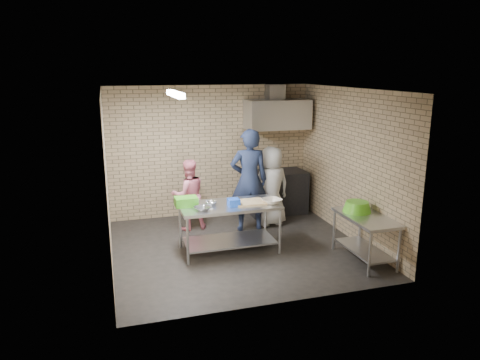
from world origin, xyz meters
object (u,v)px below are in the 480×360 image
object	(u,v)px
man_navy	(249,180)
bottle_green	(294,117)
stove	(277,192)
bottle_red	(276,117)
blue_tub	(234,202)
side_counter	(365,238)
woman_pink	(189,195)
prep_table	(229,228)
green_basin	(357,207)
woman_white	(271,186)
green_crate	(186,202)

from	to	relation	value
man_navy	bottle_green	bearing A→B (deg)	-131.90
stove	bottle_red	xyz separation A→B (m)	(0.05, 0.24, 1.58)
stove	blue_tub	bearing A→B (deg)	-128.59
side_counter	woman_pink	world-z (taller)	woman_pink
prep_table	green_basin	bearing A→B (deg)	-20.90
prep_table	side_counter	size ratio (longest dim) A/B	1.37
bottle_green	woman_white	world-z (taller)	bottle_green
prep_table	blue_tub	bearing A→B (deg)	-63.43
man_navy	woman_pink	distance (m)	1.19
prep_table	woman_white	bearing A→B (deg)	42.80
bottle_green	man_navy	xyz separation A→B (m)	(-1.34, -1.09, -1.04)
bottle_red	woman_white	xyz separation A→B (m)	(-0.43, -0.93, -1.25)
green_crate	stove	bearing A→B (deg)	36.22
stove	blue_tub	world-z (taller)	blue_tub
blue_tub	woman_pink	bearing A→B (deg)	110.47
stove	side_counter	bearing A→B (deg)	-80.71
green_basin	woman_white	bearing A→B (deg)	114.27
stove	blue_tub	size ratio (longest dim) A/B	6.55
prep_table	bottle_green	world-z (taller)	bottle_green
prep_table	side_counter	xyz separation A→B (m)	(1.98, -1.00, -0.04)
stove	bottle_green	bearing A→B (deg)	28.07
green_basin	side_counter	bearing A→B (deg)	-85.43
stove	man_navy	bearing A→B (deg)	-136.40
prep_table	woman_pink	distance (m)	1.37
stove	bottle_green	distance (m)	1.65
side_counter	stove	size ratio (longest dim) A/B	1.00
green_crate	woman_pink	bearing A→B (deg)	78.04
stove	green_crate	distance (m)	2.80
blue_tub	woman_pink	distance (m)	1.47
prep_table	bottle_red	bearing A→B (deg)	51.61
bottle_green	green_basin	bearing A→B (deg)	-90.42
green_crate	blue_tub	size ratio (longest dim) A/B	2.00
blue_tub	bottle_green	bearing A→B (deg)	47.34
green_basin	bottle_red	bearing A→B (deg)	97.90
side_counter	man_navy	xyz separation A→B (m)	(-1.34, 1.90, 0.60)
green_crate	green_basin	bearing A→B (deg)	-18.08
bottle_green	bottle_red	bearing A→B (deg)	180.00
stove	woman_white	bearing A→B (deg)	-119.03
green_crate	green_basin	xyz separation A→B (m)	(2.66, -0.87, -0.06)
prep_table	green_basin	size ratio (longest dim) A/B	3.58
green_crate	bottle_red	bearing A→B (deg)	39.41
blue_tub	woman_white	distance (m)	1.60
green_crate	green_basin	distance (m)	2.80
bottle_green	side_counter	bearing A→B (deg)	-90.00
prep_table	stove	xyz separation A→B (m)	(1.53, 1.75, 0.04)
side_counter	man_navy	size ratio (longest dim) A/B	0.61
prep_table	green_crate	xyz separation A→B (m)	(-0.70, 0.12, 0.49)
side_counter	blue_tub	distance (m)	2.19
stove	man_navy	xyz separation A→B (m)	(-0.89, -0.85, 0.53)
prep_table	man_navy	size ratio (longest dim) A/B	0.84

